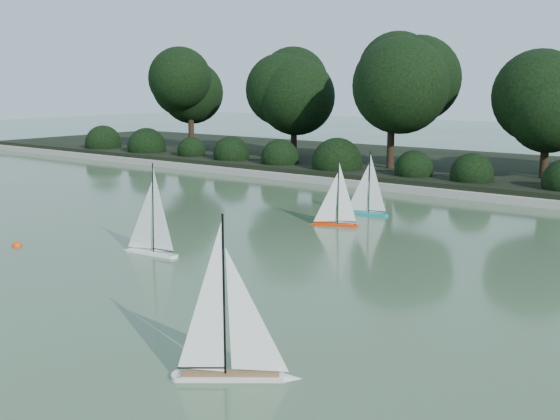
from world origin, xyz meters
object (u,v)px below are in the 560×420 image
object	(u,v)px
sailboat_white_a	(147,239)
sailboat_orange	(332,214)
sailboat_white_b	(240,352)
sailboat_teal	(363,204)
race_buoy	(17,246)

from	to	relation	value
sailboat_white_a	sailboat_orange	xyz separation A→B (m)	(1.03, 3.61, -0.03)
sailboat_white_b	sailboat_teal	size ratio (longest dim) A/B	1.19
sailboat_teal	race_buoy	size ratio (longest dim) A/B	8.22
sailboat_orange	sailboat_teal	size ratio (longest dim) A/B	0.96
sailboat_orange	sailboat_white_b	bearing A→B (deg)	-62.86
sailboat_white_a	race_buoy	size ratio (longest dim) A/B	9.12
sailboat_orange	sailboat_teal	world-z (taller)	sailboat_teal
sailboat_teal	sailboat_white_a	bearing A→B (deg)	-100.52
sailboat_white_b	race_buoy	distance (m)	6.52
sailboat_white_a	race_buoy	distance (m)	2.29
sailboat_white_a	sailboat_white_b	world-z (taller)	sailboat_white_b
sailboat_teal	race_buoy	xyz separation A→B (m)	(-2.98, -5.89, -0.21)
sailboat_white_b	sailboat_teal	xyz separation A→B (m)	(-3.32, 7.55, -0.04)
sailboat_orange	race_buoy	distance (m)	5.54
sailboat_orange	sailboat_teal	bearing A→B (deg)	95.16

